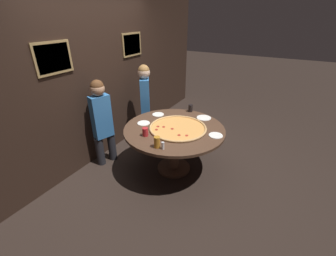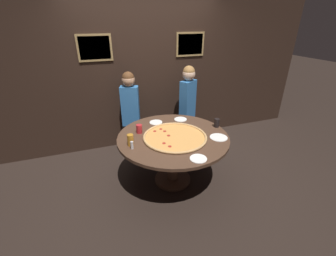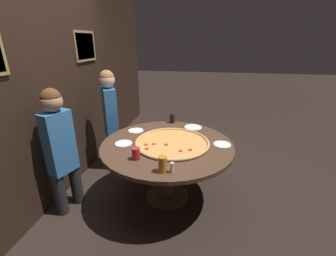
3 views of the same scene
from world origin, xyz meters
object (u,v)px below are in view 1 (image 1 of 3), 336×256
giant_pizza (178,128)px  drink_cup_by_shaker (191,108)px  condiment_shaker (163,146)px  diner_far_left (145,99)px  dining_table (174,136)px  white_plate_left_side (204,118)px  diner_side_left (102,118)px  white_plate_near_front (144,123)px  white_plate_beside_cup (216,135)px  white_plate_right_side (158,114)px  drink_cup_centre_back (157,142)px  drink_cup_far_right (145,132)px

giant_pizza → drink_cup_by_shaker: drink_cup_by_shaker is taller
condiment_shaker → diner_far_left: diner_far_left is taller
dining_table → drink_cup_by_shaker: size_ratio=11.89×
white_plate_left_side → diner_side_left: diner_side_left is taller
white_plate_near_front → condiment_shaker: bearing=-127.7°
dining_table → white_plate_beside_cup: bearing=-83.4°
giant_pizza → diner_far_left: diner_far_left is taller
white_plate_left_side → white_plate_right_side: size_ratio=1.20×
giant_pizza → diner_far_left: size_ratio=0.58×
giant_pizza → white_plate_beside_cup: bearing=-83.2°
diner_far_left → white_plate_right_side: bearing=21.8°
drink_cup_by_shaker → white_plate_beside_cup: bearing=-133.1°
white_plate_near_front → white_plate_left_side: same height
giant_pizza → condiment_shaker: condiment_shaker is taller
drink_cup_centre_back → diner_far_left: size_ratio=0.10×
white_plate_right_side → diner_far_left: 0.60m
white_plate_left_side → white_plate_beside_cup: 0.59m
giant_pizza → diner_far_left: bearing=58.0°
drink_cup_far_right → dining_table: bearing=-30.2°
condiment_shaker → white_plate_near_front: bearing=52.3°
drink_cup_centre_back → condiment_shaker: bearing=-90.1°
giant_pizza → white_plate_left_side: giant_pizza is taller
drink_cup_centre_back → white_plate_beside_cup: (0.65, -0.55, -0.07)m
giant_pizza → drink_cup_far_right: size_ratio=7.09×
white_plate_left_side → condiment_shaker: (-1.13, 0.10, 0.05)m
drink_cup_by_shaker → drink_cup_centre_back: size_ratio=0.84×
drink_cup_centre_back → white_plate_left_side: 1.15m
dining_table → white_plate_right_side: 0.57m
white_plate_beside_cup → white_plate_left_side: bearing=37.1°
drink_cup_far_right → diner_side_left: 0.85m
drink_cup_centre_back → white_plate_right_side: (0.88, 0.53, -0.07)m
drink_cup_by_shaker → drink_cup_centre_back: drink_cup_centre_back is taller
white_plate_right_side → drink_cup_far_right: bearing=-162.1°
drink_cup_centre_back → white_plate_left_side: size_ratio=0.64×
drink_cup_by_shaker → diner_far_left: bearing=93.5°
diner_side_left → white_plate_right_side: bearing=155.4°
drink_cup_by_shaker → white_plate_beside_cup: drink_cup_by_shaker is taller
diner_side_left → white_plate_near_front: bearing=132.6°
dining_table → giant_pizza: giant_pizza is taller
drink_cup_centre_back → diner_far_left: 1.58m
white_plate_left_side → diner_side_left: bearing=124.2°
drink_cup_centre_back → white_plate_beside_cup: drink_cup_centre_back is taller
dining_table → diner_far_left: bearing=56.3°
drink_cup_far_right → diner_side_left: bearing=87.1°
white_plate_beside_cup → condiment_shaker: (-0.65, 0.46, 0.05)m
drink_cup_by_shaker → white_plate_left_side: bearing=-115.4°
drink_cup_far_right → white_plate_right_side: drink_cup_far_right is taller
white_plate_right_side → condiment_shaker: (-0.88, -0.61, 0.05)m
giant_pizza → condiment_shaker: (-0.59, -0.09, 0.04)m
white_plate_left_side → diner_far_left: (0.09, 1.20, 0.08)m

